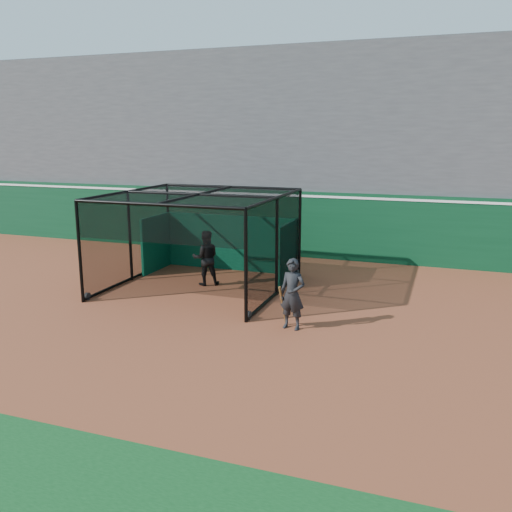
% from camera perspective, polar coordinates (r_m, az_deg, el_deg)
% --- Properties ---
extents(ground, '(120.00, 120.00, 0.00)m').
position_cam_1_polar(ground, '(13.62, -7.53, -7.14)').
color(ground, brown).
rests_on(ground, ground).
extents(outfield_wall, '(50.00, 0.50, 2.50)m').
position_cam_1_polar(outfield_wall, '(20.99, 3.00, 3.60)').
color(outfield_wall, '#0A3A1E').
rests_on(outfield_wall, ground).
extents(grandstand, '(50.00, 7.85, 8.95)m').
position_cam_1_polar(grandstand, '(24.37, 5.72, 12.34)').
color(grandstand, '#4C4C4F').
rests_on(grandstand, ground).
extents(batting_cage, '(4.98, 5.10, 2.85)m').
position_cam_1_polar(batting_cage, '(16.47, -5.93, 1.51)').
color(batting_cage, black).
rests_on(batting_cage, ground).
extents(batter, '(1.04, 0.97, 1.71)m').
position_cam_1_polar(batter, '(16.84, -5.32, -0.20)').
color(batter, black).
rests_on(batter, ground).
extents(on_deck_player, '(0.68, 0.49, 1.73)m').
position_cam_1_polar(on_deck_player, '(12.99, 3.84, -4.04)').
color(on_deck_player, black).
rests_on(on_deck_player, ground).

